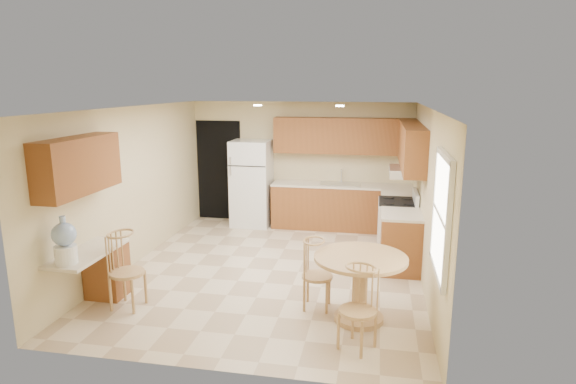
% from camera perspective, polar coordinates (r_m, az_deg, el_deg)
% --- Properties ---
extents(floor, '(5.50, 5.50, 0.00)m').
position_cam_1_polar(floor, '(7.60, -1.89, -9.24)').
color(floor, beige).
rests_on(floor, ground).
extents(ceiling, '(4.50, 5.50, 0.02)m').
position_cam_1_polar(ceiling, '(7.06, -2.03, 9.95)').
color(ceiling, white).
rests_on(ceiling, wall_back).
extents(wall_back, '(4.50, 0.02, 2.50)m').
position_cam_1_polar(wall_back, '(9.88, 1.51, 3.40)').
color(wall_back, beige).
rests_on(wall_back, floor).
extents(wall_front, '(4.50, 0.02, 2.50)m').
position_cam_1_polar(wall_front, '(4.68, -9.33, -7.17)').
color(wall_front, beige).
rests_on(wall_front, floor).
extents(wall_left, '(0.02, 5.50, 2.50)m').
position_cam_1_polar(wall_left, '(8.02, -17.86, 0.65)').
color(wall_left, beige).
rests_on(wall_left, floor).
extents(wall_right, '(0.02, 5.50, 2.50)m').
position_cam_1_polar(wall_right, '(7.10, 16.07, -0.72)').
color(wall_right, beige).
rests_on(wall_right, floor).
extents(doorway, '(0.90, 0.02, 2.10)m').
position_cam_1_polar(doorway, '(10.32, -8.16, 2.54)').
color(doorway, black).
rests_on(doorway, floor).
extents(base_cab_back, '(2.75, 0.60, 0.87)m').
position_cam_1_polar(base_cab_back, '(9.66, 6.33, -1.83)').
color(base_cab_back, brown).
rests_on(base_cab_back, floor).
extents(counter_back, '(2.75, 0.63, 0.04)m').
position_cam_1_polar(counter_back, '(9.56, 6.39, 0.82)').
color(counter_back, beige).
rests_on(counter_back, base_cab_back).
extents(base_cab_right_a, '(0.60, 0.59, 0.87)m').
position_cam_1_polar(base_cab_right_a, '(9.07, 12.83, -3.02)').
color(base_cab_right_a, brown).
rests_on(base_cab_right_a, floor).
extents(counter_right_a, '(0.63, 0.59, 0.04)m').
position_cam_1_polar(counter_right_a, '(8.96, 12.97, -0.21)').
color(counter_right_a, beige).
rests_on(counter_right_a, base_cab_right_a).
extents(base_cab_right_b, '(0.60, 0.80, 0.87)m').
position_cam_1_polar(base_cab_right_b, '(7.68, 13.20, -5.89)').
color(base_cab_right_b, brown).
rests_on(base_cab_right_b, floor).
extents(counter_right_b, '(0.63, 0.80, 0.04)m').
position_cam_1_polar(counter_right_b, '(7.55, 13.37, -2.61)').
color(counter_right_b, beige).
rests_on(counter_right_b, base_cab_right_b).
extents(upper_cab_back, '(2.75, 0.33, 0.70)m').
position_cam_1_polar(upper_cab_back, '(9.54, 6.60, 6.63)').
color(upper_cab_back, brown).
rests_on(upper_cab_back, wall_back).
extents(upper_cab_right, '(0.33, 2.42, 0.70)m').
position_cam_1_polar(upper_cab_right, '(8.17, 14.41, 5.34)').
color(upper_cab_right, brown).
rests_on(upper_cab_right, wall_right).
extents(upper_cab_left, '(0.33, 1.40, 0.70)m').
position_cam_1_polar(upper_cab_left, '(6.48, -23.59, 2.91)').
color(upper_cab_left, brown).
rests_on(upper_cab_left, wall_left).
extents(sink, '(0.78, 0.44, 0.01)m').
position_cam_1_polar(sink, '(9.55, 6.25, 0.95)').
color(sink, silver).
rests_on(sink, counter_back).
extents(range_hood, '(0.50, 0.76, 0.14)m').
position_cam_1_polar(range_hood, '(8.20, 13.67, 2.36)').
color(range_hood, silver).
rests_on(range_hood, upper_cab_right).
extents(desk_pedestal, '(0.48, 0.42, 0.72)m').
position_cam_1_polar(desk_pedestal, '(7.04, -20.67, -8.74)').
color(desk_pedestal, brown).
rests_on(desk_pedestal, floor).
extents(desk_top, '(0.50, 1.20, 0.04)m').
position_cam_1_polar(desk_top, '(6.61, -22.62, -6.69)').
color(desk_top, beige).
rests_on(desk_top, desk_pedestal).
extents(window, '(0.06, 1.12, 1.30)m').
position_cam_1_polar(window, '(5.25, 17.79, -2.60)').
color(window, white).
rests_on(window, wall_right).
extents(can_light_a, '(0.14, 0.14, 0.02)m').
position_cam_1_polar(can_light_a, '(8.35, -3.61, 10.23)').
color(can_light_a, white).
rests_on(can_light_a, ceiling).
extents(can_light_b, '(0.14, 0.14, 0.02)m').
position_cam_1_polar(can_light_b, '(8.12, 6.17, 10.12)').
color(can_light_b, white).
rests_on(can_light_b, ceiling).
extents(refrigerator, '(0.77, 0.75, 1.74)m').
position_cam_1_polar(refrigerator, '(9.81, -4.32, 1.05)').
color(refrigerator, white).
rests_on(refrigerator, floor).
extents(stove, '(0.65, 0.76, 1.09)m').
position_cam_1_polar(stove, '(8.41, 12.83, -4.00)').
color(stove, white).
rests_on(stove, floor).
extents(dining_table, '(1.12, 1.12, 0.83)m').
position_cam_1_polar(dining_table, '(5.94, 8.53, -10.14)').
color(dining_table, tan).
rests_on(dining_table, floor).
extents(chair_table_a, '(0.40, 0.51, 0.90)m').
position_cam_1_polar(chair_table_a, '(6.13, 3.39, -9.19)').
color(chair_table_a, tan).
rests_on(chair_table_a, floor).
extents(chair_table_b, '(0.41, 0.47, 0.92)m').
position_cam_1_polar(chair_table_b, '(5.26, 8.25, -13.01)').
color(chair_table_b, tan).
rests_on(chair_table_b, floor).
extents(chair_desk, '(0.44, 0.57, 0.99)m').
position_cam_1_polar(chair_desk, '(6.45, -19.03, -8.26)').
color(chair_desk, tan).
rests_on(chair_desk, floor).
extents(water_crock, '(0.28, 0.28, 0.58)m').
position_cam_1_polar(water_crock, '(6.20, -24.94, -5.42)').
color(water_crock, white).
rests_on(water_crock, desk_top).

